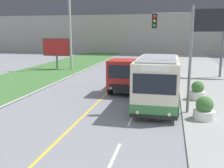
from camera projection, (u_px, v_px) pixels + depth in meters
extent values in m
cube|color=silver|center=(114.00, 156.00, 10.08)|extent=(0.12, 2.40, 0.01)
cube|color=silver|center=(132.00, 118.00, 14.48)|extent=(0.12, 2.40, 0.01)
cube|color=silver|center=(141.00, 98.00, 18.88)|extent=(0.12, 2.40, 0.01)
cube|color=silver|center=(147.00, 85.00, 23.28)|extent=(0.12, 2.40, 0.01)
cube|color=silver|center=(151.00, 77.00, 27.68)|extent=(0.12, 2.40, 0.01)
cube|color=silver|center=(154.00, 71.00, 32.08)|extent=(0.12, 2.40, 0.01)
cube|color=silver|center=(156.00, 66.00, 36.48)|extent=(0.12, 2.40, 0.01)
cube|color=beige|center=(157.00, 82.00, 16.12)|extent=(2.49, 5.86, 2.82)
cube|color=#3D7F42|center=(156.00, 98.00, 16.33)|extent=(2.51, 5.88, 0.70)
cube|color=black|center=(157.00, 75.00, 16.03)|extent=(2.51, 5.39, 0.99)
cube|color=gray|center=(158.00, 58.00, 15.83)|extent=(2.11, 5.27, 0.08)
cube|color=black|center=(154.00, 84.00, 13.21)|extent=(2.19, 0.04, 1.04)
cube|color=black|center=(153.00, 117.00, 13.55)|extent=(2.44, 0.06, 0.20)
sphere|color=#F4EAB2|center=(138.00, 112.00, 13.67)|extent=(0.20, 0.20, 0.20)
sphere|color=#F4EAB2|center=(169.00, 115.00, 13.33)|extent=(0.20, 0.20, 0.20)
cube|color=white|center=(155.00, 68.00, 13.05)|extent=(1.37, 0.04, 0.28)
cylinder|color=black|center=(134.00, 106.00, 15.04)|extent=(0.28, 1.00, 1.00)
cylinder|color=black|center=(176.00, 109.00, 14.53)|extent=(0.28, 1.00, 1.00)
cylinder|color=black|center=(141.00, 93.00, 18.40)|extent=(0.28, 1.00, 1.00)
cylinder|color=black|center=(175.00, 94.00, 17.89)|extent=(0.28, 1.00, 1.00)
cube|color=black|center=(129.00, 83.00, 22.00)|extent=(1.10, 6.55, 0.20)
cube|color=#AD231E|center=(125.00, 74.00, 19.79)|extent=(2.44, 2.41, 2.08)
cube|color=black|center=(123.00, 72.00, 18.56)|extent=(2.08, 0.04, 0.94)
cube|color=black|center=(122.00, 88.00, 18.78)|extent=(1.95, 0.06, 0.44)
sphere|color=silver|center=(111.00, 88.00, 18.96)|extent=(0.18, 0.18, 0.18)
sphere|color=silver|center=(134.00, 89.00, 18.60)|extent=(0.18, 0.18, 0.18)
cube|color=#B7931E|center=(132.00, 79.00, 23.24)|extent=(2.32, 3.89, 0.12)
cube|color=#B7931E|center=(120.00, 72.00, 23.37)|extent=(0.12, 3.89, 1.17)
cube|color=#B7931E|center=(144.00, 73.00, 22.90)|extent=(0.12, 3.89, 1.17)
cube|color=#B7931E|center=(128.00, 76.00, 21.33)|extent=(2.32, 0.12, 1.17)
cube|color=#B7931E|center=(135.00, 70.00, 24.94)|extent=(2.32, 0.12, 1.17)
cube|color=#B7931E|center=(129.00, 68.00, 21.19)|extent=(2.32, 0.12, 0.24)
cylinder|color=black|center=(110.00, 87.00, 20.01)|extent=(0.30, 1.04, 1.04)
cylinder|color=black|center=(140.00, 89.00, 19.53)|extent=(0.30, 1.04, 1.04)
cylinder|color=black|center=(120.00, 79.00, 23.68)|extent=(0.30, 1.04, 1.04)
cylinder|color=black|center=(145.00, 80.00, 23.20)|extent=(0.30, 1.04, 1.04)
cube|color=black|center=(164.00, 66.00, 32.14)|extent=(1.80, 4.30, 0.61)
cube|color=black|center=(164.00, 61.00, 32.12)|extent=(1.53, 2.36, 0.65)
cylinder|color=black|center=(157.00, 69.00, 31.12)|extent=(0.18, 0.62, 0.62)
cylinder|color=black|center=(170.00, 70.00, 30.77)|extent=(0.18, 0.62, 0.62)
cylinder|color=black|center=(158.00, 66.00, 33.59)|extent=(0.18, 0.62, 0.62)
cylinder|color=black|center=(171.00, 67.00, 33.24)|extent=(0.18, 0.62, 0.62)
cylinder|color=#9E9E99|center=(70.00, 22.00, 31.70)|extent=(0.28, 0.28, 11.75)
cylinder|color=slate|center=(190.00, 62.00, 14.76)|extent=(0.16, 0.16, 6.10)
cylinder|color=slate|center=(172.00, 13.00, 14.46)|extent=(2.20, 0.10, 0.10)
cube|color=black|center=(155.00, 21.00, 14.75)|extent=(0.28, 0.24, 0.80)
sphere|color=red|center=(155.00, 16.00, 14.58)|extent=(0.14, 0.14, 0.14)
sphere|color=orange|center=(154.00, 21.00, 14.62)|extent=(0.14, 0.14, 0.14)
sphere|color=green|center=(154.00, 25.00, 14.67)|extent=(0.14, 0.14, 0.14)
cylinder|color=#59595B|center=(221.00, 55.00, 26.70)|extent=(0.24, 0.24, 4.76)
cube|color=#333333|center=(224.00, 20.00, 26.02)|extent=(6.27, 0.20, 2.29)
cylinder|color=#59595B|center=(57.00, 62.00, 33.23)|extent=(0.24, 0.24, 1.76)
cube|color=#333333|center=(56.00, 47.00, 32.85)|extent=(3.57, 0.20, 2.18)
cube|color=#AD1E1E|center=(56.00, 47.00, 32.75)|extent=(3.41, 0.02, 2.02)
cylinder|color=silver|center=(204.00, 115.00, 14.08)|extent=(1.15, 1.15, 0.49)
sphere|color=#3D6B33|center=(205.00, 105.00, 13.97)|extent=(0.92, 0.92, 0.92)
cylinder|color=silver|center=(197.00, 95.00, 18.19)|extent=(1.08, 1.08, 0.57)
sphere|color=#3D6B33|center=(198.00, 87.00, 18.08)|extent=(0.86, 0.86, 0.86)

